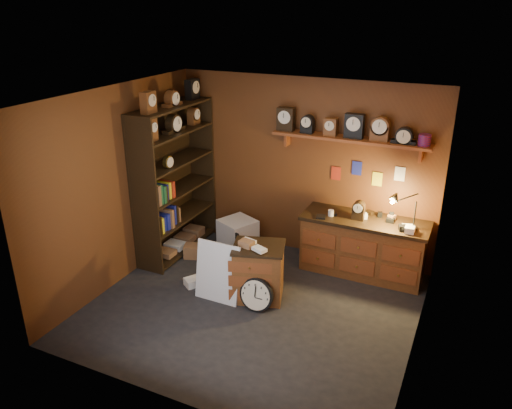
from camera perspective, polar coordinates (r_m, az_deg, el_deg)
The scene contains 11 objects.
floor at distance 6.61m, azimuth -0.35°, elevation -11.63°, with size 4.00×4.00×0.00m, color black.
room_shell at distance 5.90m, azimuth 0.45°, elevation 2.82°, with size 4.02×3.62×2.71m.
shelving_unit at distance 7.63m, azimuth -9.46°, elevation 3.40°, with size 0.47×1.60×2.58m.
workbench at distance 7.30m, azimuth 12.17°, elevation -4.35°, with size 1.77×0.66×1.36m.
low_cabinet at distance 6.60m, azimuth 0.28°, elevation -7.45°, with size 0.80×0.73×0.84m.
big_round_clock at distance 6.44m, azimuth 0.05°, elevation -10.27°, with size 0.45×0.16×0.45m.
white_panel at distance 6.79m, azimuth -4.34°, elevation -10.66°, with size 0.62×0.03×0.82m, color silver.
mini_fridge at distance 7.88m, azimuth -2.11°, elevation -3.53°, with size 0.65×0.68×0.51m.
floor_box_a at distance 7.11m, azimuth -3.51°, elevation -8.13°, with size 0.29×0.25×0.18m, color #8E603E.
floor_box_b at distance 7.08m, azimuth -7.20°, elevation -8.77°, with size 0.18×0.22×0.11m, color white.
floor_box_c at distance 7.79m, azimuth -7.19°, elevation -5.29°, with size 0.27×0.22×0.20m, color #8E603E.
Camera 1 is at (2.34, -4.95, 3.69)m, focal length 35.00 mm.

